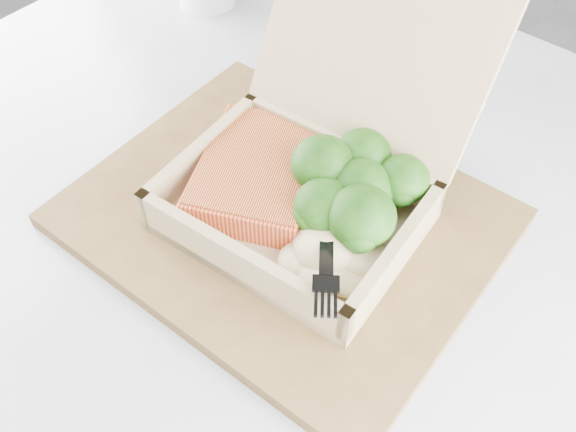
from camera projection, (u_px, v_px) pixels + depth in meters
The scene contains 9 objects.
floor at pixel (131, 275), 1.47m from camera, with size 4.00×4.00×0.00m, color gray.
cafe_table at pixel (244, 330), 0.74m from camera, with size 0.92×0.92×0.76m.
serving_tray at pixel (284, 218), 0.58m from camera, with size 0.36×0.28×0.02m, color brown.
takeout_container at pixel (319, 159), 0.55m from camera, with size 0.22×0.25×0.18m.
salmon_fillet at pixel (260, 173), 0.57m from camera, with size 0.10×0.13×0.03m, color orange.
broccoli_pile at pixel (360, 193), 0.54m from camera, with size 0.13×0.13×0.05m, color #276516, non-canonical shape.
mashed_potatoes at pixel (325, 247), 0.51m from camera, with size 0.09×0.08×0.03m, color beige.
plastic_fork at pixel (327, 216), 0.52m from camera, with size 0.09×0.13×0.02m.
receipt at pixel (421, 132), 0.66m from camera, with size 0.08×0.15×0.00m, color white.
Camera 1 is at (0.79, -0.45, 1.21)m, focal length 40.00 mm.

